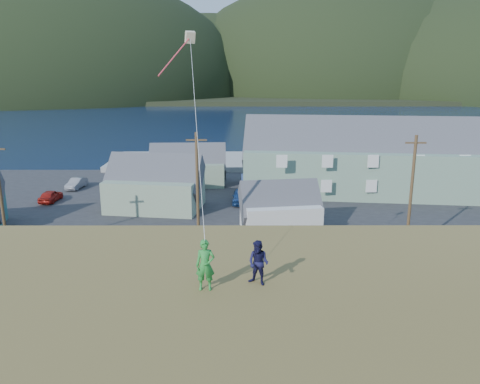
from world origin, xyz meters
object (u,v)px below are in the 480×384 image
Objects in this scene: kite_flyer_green at (205,265)px; kite_flyer_navy at (258,263)px; lodge at (379,159)px; shed_palegreen_far at (188,166)px; wharf at (194,161)px; shed_palegreen_near at (155,185)px; shed_white at (280,209)px.

kite_flyer_navy is at bearing 11.05° from kite_flyer_green.
shed_palegreen_far is (-23.33, 4.84, -1.81)m from lodge.
wharf is 25.76m from shed_palegreen_near.
kite_flyer_navy is (9.63, -33.32, 5.26)m from shed_palegreen_near.
kite_flyer_green is at bearing -85.84° from shed_palegreen_far.
shed_palegreen_near is (-25.63, -6.56, -1.61)m from lodge.
wharf is at bearing 94.40° from kite_flyer_green.
shed_white is (12.71, -7.23, -0.50)m from shed_palegreen_near.
kite_flyer_green is at bearing -138.24° from kite_flyer_navy.
kite_flyer_green is 1.12× the size of kite_flyer_navy.
kite_flyer_navy reaches higher than shed_palegreen_far.
kite_flyer_green reaches higher than kite_flyer_navy.
lodge reaches higher than shed_white.
shed_white is 4.46× the size of kite_flyer_green.
wharf is at bearing 94.30° from shed_palegreen_near.
kite_flyer_navy is (1.80, 0.40, -0.09)m from kite_flyer_green.
shed_white is at bearing -126.36° from lodge.
shed_palegreen_near is at bearing 142.02° from shed_white.
shed_palegreen_far is 6.37× the size of kite_flyer_navy.
wharf is at bearing 100.15° from shed_white.
lodge is at bearing -14.54° from shed_palegreen_far.
shed_palegreen_near reaches higher than shed_white.
lodge is at bearing 64.68° from kite_flyer_green.
shed_white is (-12.92, -13.78, -2.11)m from lodge.
wharf is at bearing 148.24° from lodge.
wharf is 59.93m from kite_flyer_navy.
wharf is 14.73× the size of kite_flyer_green.
shed_palegreen_near is at bearing -104.25° from shed_palegreen_far.
shed_palegreen_far is at bearing 86.71° from shed_palegreen_near.
lodge is 20.78× the size of kite_flyer_navy.
shed_palegreen_near is 14.63m from shed_white.
shed_palegreen_near is at bearing -93.84° from wharf.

